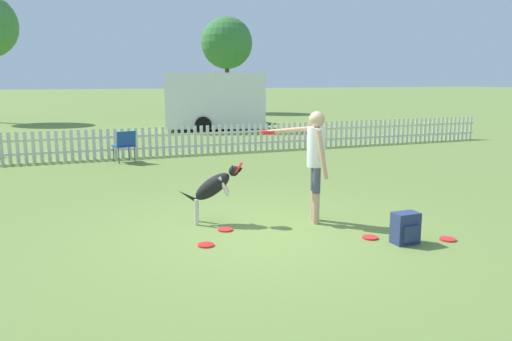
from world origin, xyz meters
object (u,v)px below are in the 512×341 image
frisbee_near_handler (206,245)px  backpack_on_grass (406,228)px  leaping_dog (214,186)px  frisbee_midfield (225,230)px  handler_person (314,153)px  tree_right_grove (227,43)px  folding_chair_green_right (125,144)px  frisbee_far_scatter (448,239)px  equipment_trailer (216,100)px  frisbee_near_dog (370,238)px

frisbee_near_handler → backpack_on_grass: bearing=-19.1°
leaping_dog → frisbee_midfield: 0.71m
handler_person → tree_right_grove: size_ratio=0.27×
backpack_on_grass → frisbee_near_handler: bearing=160.9°
handler_person → frisbee_near_handler: size_ratio=7.81×
handler_person → folding_chair_green_right: size_ratio=2.01×
frisbee_midfield → frisbee_far_scatter: 3.13m
frisbee_midfield → backpack_on_grass: (2.08, -1.45, 0.20)m
handler_person → frisbee_near_handler: (-1.86, -0.51, -1.06)m
leaping_dog → tree_right_grove: tree_right_grove is taller
frisbee_far_scatter → equipment_trailer: (1.46, 15.82, 1.29)m
tree_right_grove → frisbee_near_handler: bearing=-108.7°
frisbee_near_handler → frisbee_far_scatter: bearing=-17.2°
handler_person → leaping_dog: 1.60m
frisbee_near_handler → handler_person: bearing=15.3°
leaping_dog → backpack_on_grass: 2.85m
handler_person → leaping_dog: size_ratio=1.72×
frisbee_far_scatter → leaping_dog: bearing=144.3°
frisbee_near_handler → folding_chair_green_right: bearing=91.2°
leaping_dog → tree_right_grove: (8.40, 24.99, 3.96)m
frisbee_far_scatter → equipment_trailer: bearing=84.7°
tree_right_grove → frisbee_near_dog: bearing=-104.0°
frisbee_far_scatter → handler_person: bearing=131.2°
frisbee_midfield → backpack_on_grass: size_ratio=0.51×
frisbee_near_handler → folding_chair_green_right: size_ratio=0.26×
frisbee_near_handler → frisbee_midfield: same height
folding_chair_green_right → equipment_trailer: bearing=-135.4°
handler_person → backpack_on_grass: (0.67, -1.39, -0.86)m
frisbee_far_scatter → frisbee_near_dog: bearing=154.4°
frisbee_near_dog → frisbee_far_scatter: size_ratio=1.00×
frisbee_midfield → tree_right_grove: tree_right_grove is taller
folding_chair_green_right → tree_right_grove: (8.97, 18.64, 4.03)m
leaping_dog → frisbee_far_scatter: bearing=73.2°
backpack_on_grass → folding_chair_green_right: folding_chair_green_right is taller
frisbee_far_scatter → folding_chair_green_right: bearing=111.8°
leaping_dog → frisbee_midfield: (0.03, -0.43, -0.57)m
handler_person → frisbee_midfield: 1.77m
frisbee_midfield → folding_chair_green_right: 6.83m
leaping_dog → frisbee_near_handler: size_ratio=4.53×
backpack_on_grass → folding_chair_green_right: (-2.69, 8.23, 0.30)m
leaping_dog → folding_chair_green_right: 6.37m
leaping_dog → frisbee_near_dog: 2.43m
frisbee_near_handler → backpack_on_grass: (2.53, -0.88, 0.20)m
equipment_trailer → folding_chair_green_right: bearing=-105.6°
frisbee_near_handler → folding_chair_green_right: 7.37m
handler_person → tree_right_grove: bearing=3.7°
frisbee_far_scatter → equipment_trailer: equipment_trailer is taller
handler_person → backpack_on_grass: size_ratio=4.01×
backpack_on_grass → frisbee_far_scatter: bearing=-9.2°
frisbee_near_dog → frisbee_midfield: same height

